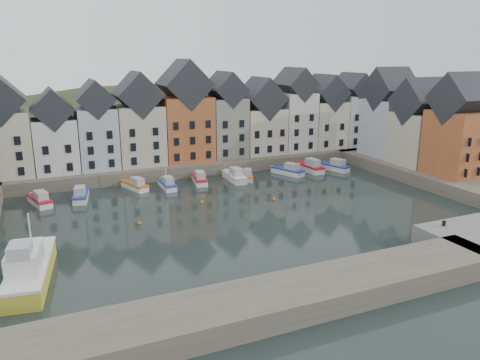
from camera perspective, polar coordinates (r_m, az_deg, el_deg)
ground at (r=61.33m, az=1.37°, el=-4.48°), size 260.00×260.00×0.00m
far_quay at (r=88.06m, az=-6.98°, el=2.17°), size 90.00×16.00×2.00m
right_quay at (r=85.10m, az=23.60°, el=0.54°), size 14.00×54.00×2.00m
near_wall at (r=38.89m, az=1.87°, el=-15.08°), size 50.00×6.00×2.00m
hillside at (r=117.51m, az=-10.43°, el=-4.29°), size 153.60×70.40×64.00m
far_terrace at (r=85.75m, az=-4.68°, el=7.23°), size 72.37×8.16×17.78m
right_terrace at (r=86.36m, az=21.25°, el=6.34°), size 8.30×24.25×16.36m
mooring_buoys at (r=64.49m, az=-3.88°, el=-3.37°), size 20.50×5.50×0.50m
boat_a at (r=71.53m, az=-23.21°, el=-2.27°), size 3.45×6.39×2.34m
boat_b at (r=71.81m, az=-18.84°, el=-1.77°), size 2.99×6.43×2.38m
boat_c at (r=75.05m, az=-12.65°, el=-0.64°), size 3.60×6.06×2.22m
boat_d at (r=74.74m, az=-8.84°, el=-0.47°), size 1.85×5.77×10.99m
boat_e at (r=77.16m, az=-4.95°, el=0.13°), size 2.89×6.26×2.31m
boat_f at (r=78.22m, az=-0.66°, el=0.46°), size 2.39×6.90×2.62m
boat_g at (r=79.22m, az=0.91°, el=0.54°), size 3.61×5.69×2.09m
boat_h at (r=82.66m, az=5.95°, el=1.13°), size 4.20×6.42×2.37m
boat_i at (r=85.58m, az=8.51°, el=1.59°), size 2.45×6.98×2.64m
boat_j at (r=87.15m, az=11.43°, el=1.65°), size 3.67×6.58×2.41m
large_vessel at (r=47.74m, az=-24.29°, el=-9.86°), size 5.04×12.50×6.33m
mooring_bollard at (r=57.10m, az=23.61°, el=-4.84°), size 0.48×0.48×0.56m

